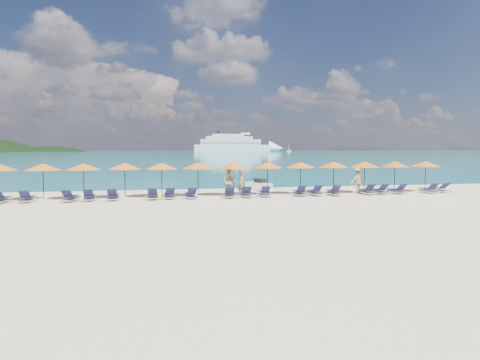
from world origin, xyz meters
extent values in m
plane|color=beige|center=(0.00, 0.00, 0.00)|extent=(1400.00, 1400.00, 0.00)
cube|color=#1FA9B2|center=(0.00, 660.00, 0.01)|extent=(1600.00, 1300.00, 0.01)
ellipsoid|color=black|center=(-150.00, 560.00, -35.00)|extent=(162.00, 126.00, 85.50)
cube|color=white|center=(89.81, 517.27, 4.63)|extent=(103.06, 27.30, 9.26)
cone|color=white|center=(150.68, 511.96, 4.63)|extent=(22.06, 22.06, 20.37)
cube|color=white|center=(87.97, 517.43, 12.96)|extent=(82.53, 22.76, 7.41)
cube|color=white|center=(86.12, 517.59, 18.52)|extent=(64.11, 19.32, 4.63)
cube|color=white|center=(84.28, 517.75, 22.22)|extent=(43.58, 14.78, 3.24)
cube|color=black|center=(87.97, 517.43, 11.57)|extent=(83.56, 23.03, 0.83)
cube|color=black|center=(87.97, 517.43, 14.81)|extent=(81.50, 22.49, 0.83)
cylinder|color=black|center=(71.55, 518.86, 25.92)|extent=(4.07, 4.07, 5.09)
cube|color=white|center=(172.64, 523.00, 0.87)|extent=(6.55, 2.18, 1.75)
cylinder|color=white|center=(172.64, 523.00, 6.55)|extent=(0.39, 0.39, 10.91)
cube|color=white|center=(151.73, 517.02, 0.76)|extent=(5.68, 1.89, 1.51)
cylinder|color=white|center=(151.73, 517.02, 5.68)|extent=(0.34, 0.34, 9.47)
cube|color=white|center=(2.52, 8.44, 0.30)|extent=(1.74, 2.53, 0.54)
cube|color=black|center=(2.60, 8.26, 0.69)|extent=(0.84, 1.10, 0.35)
cylinder|color=black|center=(2.29, 8.99, 0.84)|extent=(0.52, 0.26, 0.06)
imported|color=tan|center=(0.52, 5.25, 0.82)|extent=(0.71, 0.70, 1.64)
imported|color=tan|center=(-0.36, 4.73, 0.92)|extent=(0.98, 0.68, 1.84)
imported|color=tan|center=(8.79, 4.77, 0.94)|extent=(1.32, 0.85, 1.89)
cylinder|color=black|center=(-11.91, 5.20, 1.10)|extent=(0.05, 0.05, 2.20)
cone|color=orange|center=(-11.91, 5.20, 2.02)|extent=(2.10, 2.10, 0.42)
sphere|color=black|center=(-11.91, 5.20, 2.24)|extent=(0.08, 0.08, 0.08)
cylinder|color=black|center=(-9.54, 5.16, 1.10)|extent=(0.05, 0.05, 2.20)
cone|color=orange|center=(-9.54, 5.16, 2.02)|extent=(2.10, 2.10, 0.42)
sphere|color=black|center=(-9.54, 5.16, 2.24)|extent=(0.08, 0.08, 0.08)
cylinder|color=black|center=(-7.07, 5.37, 1.10)|extent=(0.05, 0.05, 2.20)
cone|color=orange|center=(-7.07, 5.37, 2.02)|extent=(2.10, 2.10, 0.42)
sphere|color=black|center=(-7.07, 5.37, 2.24)|extent=(0.08, 0.08, 0.08)
cylinder|color=black|center=(-4.74, 5.31, 1.10)|extent=(0.05, 0.05, 2.20)
cone|color=orange|center=(-4.74, 5.31, 2.02)|extent=(2.10, 2.10, 0.42)
sphere|color=black|center=(-4.74, 5.31, 2.24)|extent=(0.08, 0.08, 0.08)
cylinder|color=black|center=(-2.38, 5.34, 1.10)|extent=(0.05, 0.05, 2.20)
cone|color=orange|center=(-2.38, 5.34, 2.02)|extent=(2.10, 2.10, 0.42)
sphere|color=black|center=(-2.38, 5.34, 2.24)|extent=(0.08, 0.08, 0.08)
cylinder|color=black|center=(0.03, 5.27, 1.10)|extent=(0.05, 0.05, 2.20)
cone|color=orange|center=(0.03, 5.27, 2.02)|extent=(2.10, 2.10, 0.42)
sphere|color=black|center=(0.03, 5.27, 2.24)|extent=(0.08, 0.08, 0.08)
cylinder|color=black|center=(2.40, 5.36, 1.10)|extent=(0.05, 0.05, 2.20)
cone|color=orange|center=(2.40, 5.36, 2.02)|extent=(2.10, 2.10, 0.42)
sphere|color=black|center=(2.40, 5.36, 2.24)|extent=(0.08, 0.08, 0.08)
cylinder|color=black|center=(4.77, 5.34, 1.10)|extent=(0.05, 0.05, 2.20)
cone|color=orange|center=(4.77, 5.34, 2.02)|extent=(2.10, 2.10, 0.42)
sphere|color=black|center=(4.77, 5.34, 2.24)|extent=(0.08, 0.08, 0.08)
cylinder|color=black|center=(7.22, 5.32, 1.10)|extent=(0.05, 0.05, 2.20)
cone|color=orange|center=(7.22, 5.32, 2.02)|extent=(2.10, 2.10, 0.42)
sphere|color=black|center=(7.22, 5.32, 2.24)|extent=(0.08, 0.08, 0.08)
cylinder|color=black|center=(9.54, 5.19, 1.10)|extent=(0.05, 0.05, 2.20)
cone|color=orange|center=(9.54, 5.19, 2.02)|extent=(2.10, 2.10, 0.42)
sphere|color=black|center=(9.54, 5.19, 2.24)|extent=(0.08, 0.08, 0.08)
cylinder|color=black|center=(11.94, 5.19, 1.10)|extent=(0.05, 0.05, 2.20)
cone|color=orange|center=(11.94, 5.19, 2.02)|extent=(2.10, 2.10, 0.42)
sphere|color=black|center=(11.94, 5.19, 2.24)|extent=(0.08, 0.08, 0.08)
cylinder|color=black|center=(14.49, 5.25, 1.10)|extent=(0.05, 0.05, 2.20)
cone|color=orange|center=(14.49, 5.25, 2.02)|extent=(2.10, 2.10, 0.42)
sphere|color=black|center=(14.49, 5.25, 2.24)|extent=(0.08, 0.08, 0.08)
cube|color=silver|center=(-13.86, 4.00, 0.14)|extent=(0.63, 1.70, 0.06)
cube|color=#171A3B|center=(-13.86, 4.25, 0.30)|extent=(0.56, 1.10, 0.04)
cube|color=silver|center=(-12.52, 4.07, 0.14)|extent=(0.73, 1.74, 0.06)
cube|color=#171A3B|center=(-12.53, 4.32, 0.30)|extent=(0.62, 1.13, 0.04)
cube|color=#171A3B|center=(-12.48, 3.53, 0.55)|extent=(0.58, 0.57, 0.43)
cube|color=silver|center=(-10.10, 3.90, 0.14)|extent=(0.79, 1.75, 0.06)
cube|color=#171A3B|center=(-10.08, 4.15, 0.30)|extent=(0.66, 1.15, 0.04)
cube|color=#171A3B|center=(-10.16, 3.36, 0.55)|extent=(0.60, 0.59, 0.43)
cube|color=silver|center=(-9.05, 4.08, 0.14)|extent=(0.71, 1.73, 0.06)
cube|color=#171A3B|center=(-9.06, 4.33, 0.30)|extent=(0.61, 1.13, 0.04)
cube|color=#171A3B|center=(-9.02, 3.53, 0.55)|extent=(0.58, 0.57, 0.43)
cube|color=silver|center=(-7.68, 4.08, 0.14)|extent=(0.63, 1.70, 0.06)
cube|color=#171A3B|center=(-7.68, 4.33, 0.30)|extent=(0.56, 1.10, 0.04)
cube|color=#171A3B|center=(-7.67, 3.53, 0.55)|extent=(0.55, 0.54, 0.43)
cube|color=silver|center=(-5.31, 4.07, 0.14)|extent=(0.65, 1.71, 0.06)
cube|color=#171A3B|center=(-5.30, 4.32, 0.30)|extent=(0.57, 1.11, 0.04)
cube|color=#171A3B|center=(-5.32, 3.52, 0.55)|extent=(0.56, 0.55, 0.43)
cube|color=silver|center=(-4.30, 4.18, 0.14)|extent=(0.76, 1.74, 0.06)
cube|color=#171A3B|center=(-4.32, 4.43, 0.30)|extent=(0.64, 1.14, 0.04)
cube|color=#171A3B|center=(-4.26, 3.63, 0.55)|extent=(0.59, 0.58, 0.43)
cube|color=silver|center=(-2.98, 4.00, 0.14)|extent=(0.78, 1.75, 0.06)
cube|color=#171A3B|center=(-3.00, 4.25, 0.30)|extent=(0.65, 1.15, 0.04)
cube|color=#171A3B|center=(-2.93, 3.46, 0.55)|extent=(0.60, 0.59, 0.43)
cube|color=silver|center=(-0.52, 3.96, 0.14)|extent=(0.78, 1.75, 0.06)
cube|color=#171A3B|center=(-0.49, 4.21, 0.30)|extent=(0.65, 1.15, 0.04)
cube|color=#171A3B|center=(-0.57, 3.42, 0.55)|extent=(0.60, 0.59, 0.43)
cube|color=silver|center=(0.58, 4.06, 0.14)|extent=(0.72, 1.74, 0.06)
cube|color=#171A3B|center=(0.60, 4.31, 0.30)|extent=(0.62, 1.13, 0.04)
cube|color=#171A3B|center=(0.55, 3.51, 0.55)|extent=(0.58, 0.57, 0.43)
cube|color=silver|center=(1.81, 4.04, 0.14)|extent=(0.74, 1.74, 0.06)
cube|color=#171A3B|center=(1.83, 4.29, 0.30)|extent=(0.63, 1.14, 0.04)
cube|color=#171A3B|center=(1.77, 3.49, 0.55)|extent=(0.59, 0.58, 0.43)
cube|color=silver|center=(4.21, 4.00, 0.14)|extent=(0.73, 1.74, 0.06)
cube|color=#171A3B|center=(4.23, 4.25, 0.30)|extent=(0.62, 1.13, 0.04)
cube|color=#171A3B|center=(4.17, 3.45, 0.55)|extent=(0.58, 0.57, 0.43)
cube|color=silver|center=(5.30, 4.09, 0.14)|extent=(0.66, 1.72, 0.06)
cube|color=#171A3B|center=(5.30, 4.34, 0.30)|extent=(0.58, 1.11, 0.04)
cube|color=#171A3B|center=(5.32, 3.54, 0.55)|extent=(0.56, 0.55, 0.43)
cube|color=silver|center=(6.58, 3.91, 0.14)|extent=(0.72, 1.73, 0.06)
cube|color=#171A3B|center=(6.60, 4.16, 0.30)|extent=(0.61, 1.13, 0.04)
cube|color=#171A3B|center=(6.55, 3.36, 0.55)|extent=(0.58, 0.57, 0.43)
cube|color=silver|center=(9.08, 4.05, 0.14)|extent=(0.63, 1.70, 0.06)
cube|color=#171A3B|center=(9.08, 4.30, 0.30)|extent=(0.55, 1.10, 0.04)
cube|color=#171A3B|center=(9.07, 3.50, 0.55)|extent=(0.55, 0.54, 0.43)
cube|color=silver|center=(10.07, 4.05, 0.14)|extent=(0.64, 1.71, 0.06)
cube|color=#171A3B|center=(10.07, 4.30, 0.30)|extent=(0.57, 1.11, 0.04)
cube|color=#171A3B|center=(10.08, 3.50, 0.55)|extent=(0.56, 0.54, 0.43)
cube|color=silver|center=(11.35, 3.94, 0.14)|extent=(0.72, 1.73, 0.06)
cube|color=#171A3B|center=(11.34, 4.19, 0.30)|extent=(0.62, 1.13, 0.04)
cube|color=#171A3B|center=(11.39, 3.39, 0.55)|extent=(0.58, 0.57, 0.43)
cube|color=silver|center=(13.79, 3.90, 0.14)|extent=(0.69, 1.73, 0.06)
cube|color=#171A3B|center=(13.81, 4.15, 0.30)|extent=(0.60, 1.12, 0.04)
cube|color=#171A3B|center=(13.77, 3.35, 0.55)|extent=(0.57, 0.56, 0.43)
cube|color=silver|center=(14.91, 4.23, 0.14)|extent=(0.73, 1.74, 0.06)
cube|color=#171A3B|center=(14.89, 4.48, 0.30)|extent=(0.62, 1.13, 0.04)
cube|color=#171A3B|center=(14.95, 3.68, 0.55)|extent=(0.58, 0.57, 0.43)
camera|label=1|loc=(-4.76, -21.22, 3.09)|focal=30.00mm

